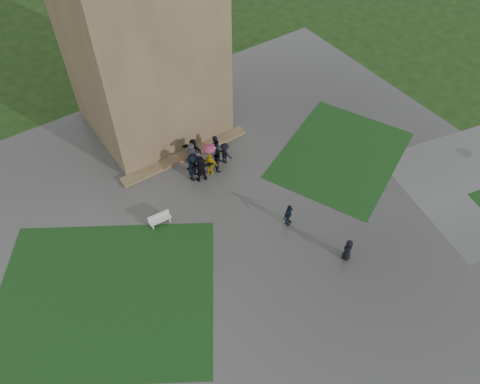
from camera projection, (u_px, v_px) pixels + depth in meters
ground at (285, 271)px, 24.80m from camera, size 120.00×120.00×0.00m
plaza at (263, 246)px, 25.90m from camera, size 34.00×34.00×0.02m
lawn_inset_left at (105, 296)px, 23.81m from camera, size 14.10×13.46×0.01m
lawn_inset_right at (341, 155)px, 30.71m from camera, size 11.12×10.15×0.01m
tower_plinth at (186, 155)px, 30.54m from camera, size 9.00×0.80×0.22m
bench at (160, 219)px, 26.65m from camera, size 1.32×0.50×0.75m
visitor_cluster at (203, 160)px, 29.02m from camera, size 3.63×3.19×2.38m
pedestrian_mid at (288, 215)px, 26.39m from camera, size 0.99×0.74×1.51m
pedestrian_near at (348, 250)px, 24.84m from camera, size 0.84×0.72×1.44m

